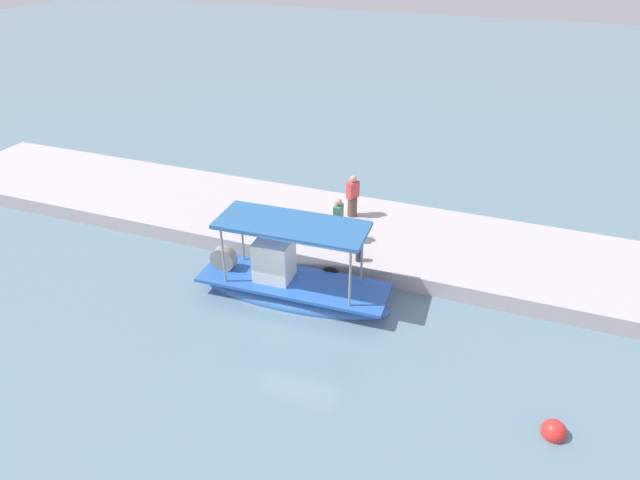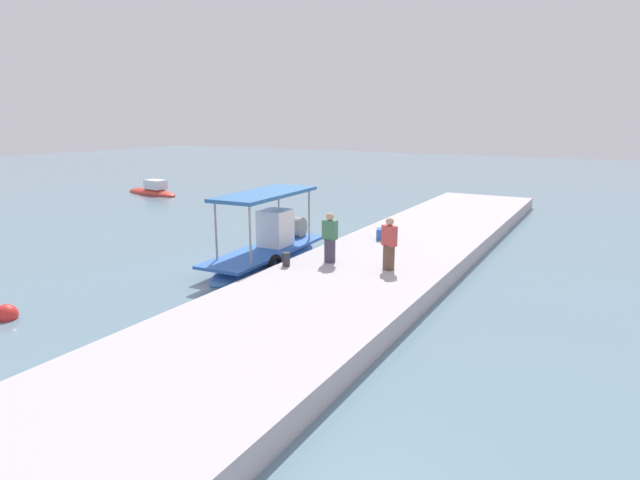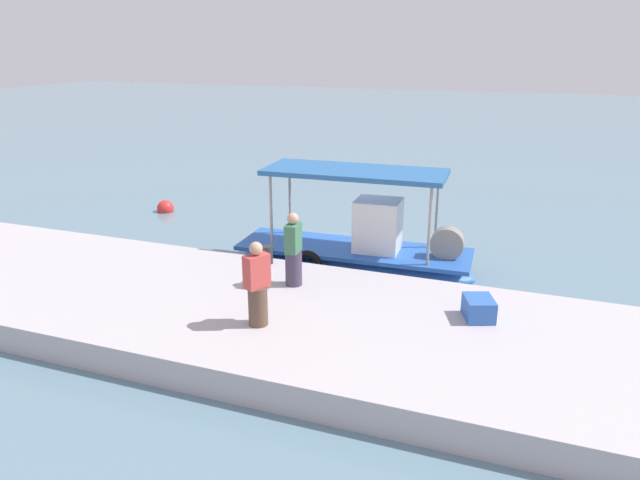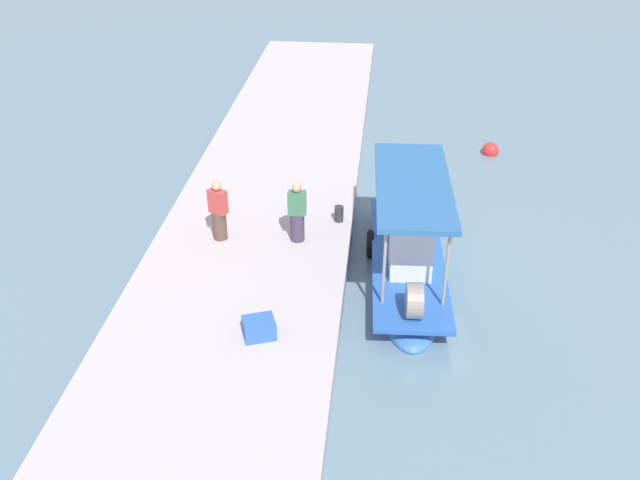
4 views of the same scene
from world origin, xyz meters
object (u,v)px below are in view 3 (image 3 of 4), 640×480
mooring_bollard (268,255)px  cargo_crate (479,308)px  main_fishing_boat (357,253)px  fisherman_near_bollard (293,253)px  marker_buoy (165,208)px  fisherman_by_crate (257,288)px

mooring_bollard → cargo_crate: size_ratio=0.66×
main_fishing_boat → fisherman_near_bollard: 2.97m
fisherman_near_bollard → mooring_bollard: 1.53m
main_fishing_boat → mooring_bollard: size_ratio=14.48×
mooring_bollard → marker_buoy: 7.72m
main_fishing_boat → cargo_crate: 4.53m
main_fishing_boat → marker_buoy: bearing=159.6°
fisherman_near_bollard → fisherman_by_crate: size_ratio=1.00×
mooring_bollard → cargo_crate: bearing=-14.4°
fisherman_near_bollard → marker_buoy: size_ratio=2.85×
fisherman_near_bollard → mooring_bollard: size_ratio=3.74×
main_fishing_boat → mooring_bollard: main_fishing_boat is taller
cargo_crate → mooring_bollard: bearing=165.6°
main_fishing_boat → fisherman_near_bollard: size_ratio=3.87×
fisherman_near_bollard → fisherman_by_crate: fisherman_by_crate is taller
fisherman_by_crate → fisherman_near_bollard: bearing=93.3°
main_fishing_boat → marker_buoy: size_ratio=11.01×
cargo_crate → main_fishing_boat: bearing=137.0°
fisherman_near_bollard → fisherman_by_crate: 1.97m
main_fishing_boat → mooring_bollard: 2.48m
fisherman_by_crate → mooring_bollard: 3.21m
mooring_bollard → marker_buoy: bearing=142.4°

